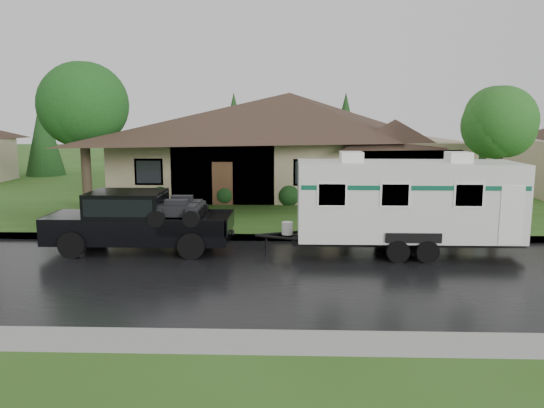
# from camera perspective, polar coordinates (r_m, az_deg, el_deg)

# --- Properties ---
(ground) EXTENTS (140.00, 140.00, 0.00)m
(ground) POSITION_cam_1_polar(r_m,az_deg,el_deg) (17.16, -4.95, -5.51)
(ground) COLOR #31571B
(ground) RESTS_ON ground
(road) EXTENTS (140.00, 8.00, 0.01)m
(road) POSITION_cam_1_polar(r_m,az_deg,el_deg) (15.25, -5.84, -7.41)
(road) COLOR black
(road) RESTS_ON ground
(curb) EXTENTS (140.00, 0.50, 0.15)m
(curb) POSITION_cam_1_polar(r_m,az_deg,el_deg) (19.32, -4.16, -3.59)
(curb) COLOR gray
(curb) RESTS_ON ground
(lawn) EXTENTS (140.00, 26.00, 0.15)m
(lawn) POSITION_cam_1_polar(r_m,az_deg,el_deg) (31.83, -1.75, 1.54)
(lawn) COLOR #31571B
(lawn) RESTS_ON ground
(house_main) EXTENTS (19.44, 10.80, 6.90)m
(house_main) POSITION_cam_1_polar(r_m,az_deg,el_deg) (30.32, 2.44, 7.82)
(house_main) COLOR tan
(house_main) RESTS_ON lawn
(tree_left_green) EXTENTS (4.02, 4.02, 6.65)m
(tree_left_green) POSITION_cam_1_polar(r_m,az_deg,el_deg) (25.64, -19.68, 9.65)
(tree_left_green) COLOR #382B1E
(tree_left_green) RESTS_ON lawn
(tree_right_green) EXTENTS (3.44, 3.44, 5.70)m
(tree_right_green) POSITION_cam_1_polar(r_m,az_deg,el_deg) (24.98, 23.39, 7.92)
(tree_right_green) COLOR #382B1E
(tree_right_green) RESTS_ON lawn
(shrub_row) EXTENTS (13.60, 1.00, 1.00)m
(shrub_row) POSITION_cam_1_polar(r_m,az_deg,el_deg) (26.04, 1.84, 1.07)
(shrub_row) COLOR #143814
(shrub_row) RESTS_ON lawn
(pickup_truck) EXTENTS (5.96, 2.26, 1.99)m
(pickup_truck) POSITION_cam_1_polar(r_m,az_deg,el_deg) (18.02, -14.41, -1.59)
(pickup_truck) COLOR black
(pickup_truck) RESTS_ON ground
(travel_trailer) EXTENTS (7.35, 2.58, 3.30)m
(travel_trailer) POSITION_cam_1_polar(r_m,az_deg,el_deg) (17.58, 14.23, 0.42)
(travel_trailer) COLOR silver
(travel_trailer) RESTS_ON ground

